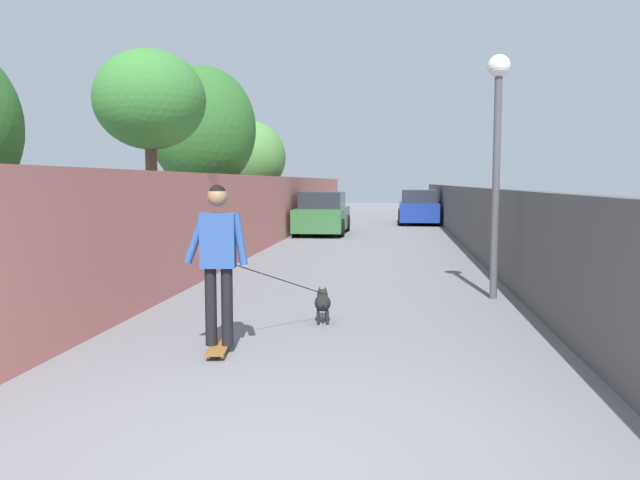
% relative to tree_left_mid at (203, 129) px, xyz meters
% --- Properties ---
extents(ground_plane, '(80.00, 80.00, 0.00)m').
position_rel_tree_left_mid_xyz_m(ground_plane, '(1.00, -4.38, -3.33)').
color(ground_plane, slate).
extents(wall_left, '(48.00, 0.30, 2.08)m').
position_rel_tree_left_mid_xyz_m(wall_left, '(-1.00, -1.40, -2.29)').
color(wall_left, '#CC726B').
rests_on(wall_left, ground).
extents(fence_right, '(48.00, 0.30, 1.76)m').
position_rel_tree_left_mid_xyz_m(fence_right, '(-1.00, -7.37, -2.45)').
color(fence_right, '#4C4C4C').
rests_on(fence_right, ground).
extents(tree_left_mid, '(2.86, 2.86, 5.01)m').
position_rel_tree_left_mid_xyz_m(tree_left_mid, '(0.00, 0.00, 0.00)').
color(tree_left_mid, '#473523').
rests_on(tree_left_mid, ground).
extents(tree_left_far, '(2.62, 2.62, 4.13)m').
position_rel_tree_left_mid_xyz_m(tree_left_far, '(6.00, 0.11, -0.54)').
color(tree_left_far, brown).
rests_on(tree_left_far, ground).
extents(tree_left_distant, '(2.05, 2.05, 4.32)m').
position_rel_tree_left_mid_xyz_m(tree_left_distant, '(-5.50, -0.70, 0.05)').
color(tree_left_distant, brown).
rests_on(tree_left_distant, ground).
extents(lamp_post, '(0.36, 0.36, 3.91)m').
position_rel_tree_left_mid_xyz_m(lamp_post, '(-6.37, -6.82, -0.62)').
color(lamp_post, '#4C4C51').
rests_on(lamp_post, ground).
extents(skateboard, '(0.82, 0.30, 0.08)m').
position_rel_tree_left_mid_xyz_m(skateboard, '(-10.11, -3.28, -3.26)').
color(skateboard, brown).
rests_on(skateboard, ground).
extents(person_skateboarder, '(0.27, 0.72, 1.79)m').
position_rel_tree_left_mid_xyz_m(person_skateboarder, '(-10.11, -3.28, -2.19)').
color(person_skateboarder, black).
rests_on(person_skateboarder, skateboard).
extents(dog, '(2.00, 1.12, 1.06)m').
position_rel_tree_left_mid_xyz_m(dog, '(-8.43, -4.24, -3.06)').
color(dog, black).
rests_on(dog, ground).
extents(car_near, '(4.12, 1.80, 1.54)m').
position_rel_tree_left_mid_xyz_m(car_near, '(6.17, -2.55, -2.62)').
color(car_near, '#336B38').
rests_on(car_near, ground).
extents(car_far, '(4.01, 1.80, 1.54)m').
position_rel_tree_left_mid_xyz_m(car_far, '(12.30, -6.22, -2.62)').
color(car_far, navy).
rests_on(car_far, ground).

